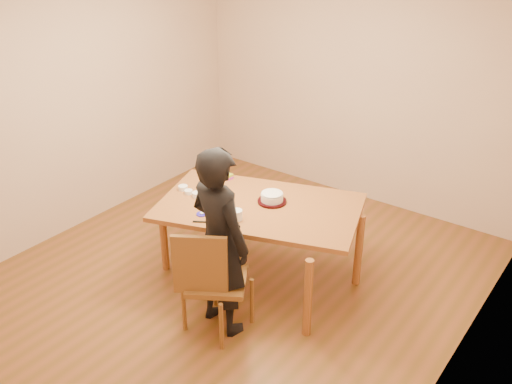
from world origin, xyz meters
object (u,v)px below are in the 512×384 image
Objects in this scene: dining_table at (259,207)px; person at (220,242)px; cake_plate at (272,201)px; cake at (272,197)px; dining_chair at (217,281)px.

person is (0.15, -0.73, 0.06)m from dining_table.
person reaches higher than cake_plate.
dining_table is 6.77× the size of cake_plate.
cake is 0.84m from person.
cake reaches higher than dining_chair.
dining_chair is 1.77× the size of cake_plate.
cake_plate is at bearing -74.08° from person.
cake is (0.06, 0.11, 0.07)m from dining_table.
dining_table is 0.75m from person.
cake_plate reaches higher than dining_table.
dining_chair is at bearing 99.83° from person.
dining_chair is 0.95m from cake.
dining_table is at bearing -68.56° from person.
cake_plate is (0.06, 0.11, 0.03)m from dining_table.
cake_plate is at bearing 0.00° from cake.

